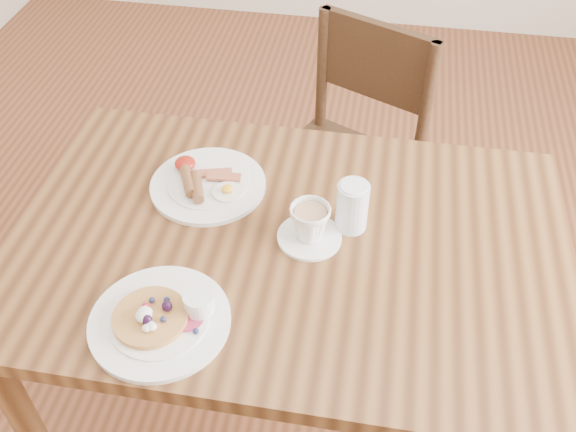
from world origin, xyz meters
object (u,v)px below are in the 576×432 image
object	(u,v)px
chair_far	(347,156)
water_glass	(352,207)
pancake_plate	(162,318)
breakfast_plate	(206,183)
teacup_saucer	(310,225)
dining_table	(288,270)

from	to	relation	value
chair_far	water_glass	distance (m)	0.65
chair_far	water_glass	xyz separation A→B (m)	(0.05, -0.57, 0.31)
pancake_plate	breakfast_plate	bearing A→B (deg)	92.97
pancake_plate	teacup_saucer	world-z (taller)	teacup_saucer
dining_table	pancake_plate	size ratio (longest dim) A/B	4.44
teacup_saucer	water_glass	bearing A→B (deg)	33.04
dining_table	water_glass	distance (m)	0.21
breakfast_plate	teacup_saucer	xyz separation A→B (m)	(0.26, -0.12, 0.03)
pancake_plate	breakfast_plate	size ratio (longest dim) A/B	1.00
dining_table	chair_far	distance (m)	0.66
dining_table	chair_far	world-z (taller)	chair_far
dining_table	breakfast_plate	bearing A→B (deg)	148.12
water_glass	teacup_saucer	bearing A→B (deg)	-146.96
chair_far	water_glass	bearing A→B (deg)	120.03
breakfast_plate	dining_table	bearing A→B (deg)	-31.88
chair_far	breakfast_plate	distance (m)	0.64
teacup_saucer	breakfast_plate	bearing A→B (deg)	154.69
chair_far	teacup_saucer	world-z (taller)	chair_far
water_glass	pancake_plate	bearing A→B (deg)	-135.24
dining_table	pancake_plate	distance (m)	0.34
chair_far	pancake_plate	size ratio (longest dim) A/B	3.26
water_glass	dining_table	bearing A→B (deg)	-153.01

